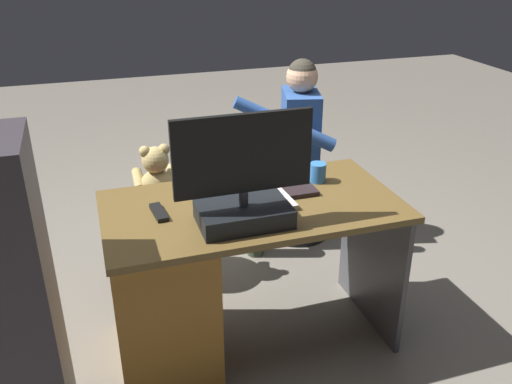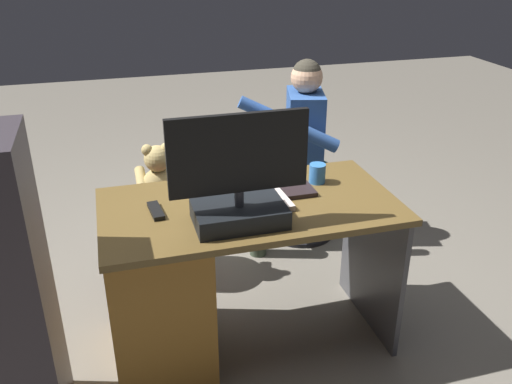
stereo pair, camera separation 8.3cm
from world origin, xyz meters
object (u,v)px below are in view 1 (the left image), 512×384
(tv_remote, at_px, (159,212))
(office_chair_teddy, at_px, (161,232))
(visitor_chair, at_px, (298,194))
(person, at_px, (288,139))
(computer_mouse, at_px, (201,198))
(desk, at_px, (183,282))
(cup, at_px, (318,172))
(teddy_bear, at_px, (156,178))
(monitor, at_px, (243,189))
(keyboard, at_px, (268,194))

(tv_remote, relative_size, office_chair_teddy, 0.34)
(visitor_chair, relative_size, person, 0.41)
(computer_mouse, bearing_deg, desk, 35.26)
(computer_mouse, bearing_deg, cup, -175.17)
(computer_mouse, relative_size, office_chair_teddy, 0.22)
(computer_mouse, xyz_separation_m, cup, (-0.55, -0.05, 0.03))
(desk, bearing_deg, office_chair_teddy, -90.33)
(person, bearing_deg, office_chair_teddy, 14.81)
(tv_remote, xyz_separation_m, person, (-0.88, -0.85, -0.08))
(desk, relative_size, visitor_chair, 2.77)
(desk, relative_size, person, 1.12)
(office_chair_teddy, height_order, visitor_chair, same)
(visitor_chair, height_order, person, person)
(computer_mouse, relative_size, teddy_bear, 0.29)
(monitor, relative_size, tv_remote, 3.54)
(desk, relative_size, cup, 14.16)
(monitor, bearing_deg, computer_mouse, -62.16)
(monitor, relative_size, cup, 6.09)
(tv_remote, relative_size, person, 0.14)
(keyboard, distance_m, office_chair_teddy, 0.86)
(keyboard, xyz_separation_m, cup, (-0.26, -0.07, 0.03))
(keyboard, height_order, visitor_chair, keyboard)
(keyboard, bearing_deg, office_chair_teddy, -57.34)
(keyboard, distance_m, person, 0.92)
(monitor, relative_size, person, 0.48)
(desk, distance_m, monitor, 0.55)
(desk, distance_m, computer_mouse, 0.37)
(keyboard, bearing_deg, tv_remote, 3.38)
(monitor, bearing_deg, desk, -33.18)
(office_chair_teddy, xyz_separation_m, visitor_chair, (-0.88, -0.23, -0.00))
(desk, height_order, office_chair_teddy, desk)
(cup, distance_m, teddy_bear, 0.87)
(keyboard, xyz_separation_m, person, (-0.41, -0.83, -0.08))
(desk, height_order, person, person)
(desk, bearing_deg, keyboard, -172.92)
(keyboard, bearing_deg, computer_mouse, -5.57)
(keyboard, distance_m, visitor_chair, 1.08)
(office_chair_teddy, xyz_separation_m, teddy_bear, (0.00, -0.01, 0.32))
(keyboard, bearing_deg, monitor, 49.98)
(office_chair_teddy, distance_m, person, 0.91)
(person, bearing_deg, monitor, 60.72)
(keyboard, relative_size, computer_mouse, 4.38)
(office_chair_teddy, bearing_deg, visitor_chair, -165.19)
(tv_remote, bearing_deg, visitor_chair, -143.27)
(tv_remote, xyz_separation_m, teddy_bear, (-0.08, -0.65, -0.13))
(desk, height_order, monitor, monitor)
(cup, relative_size, tv_remote, 0.58)
(desk, distance_m, cup, 0.77)
(desk, bearing_deg, tv_remote, -16.39)
(computer_mouse, distance_m, office_chair_teddy, 0.75)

